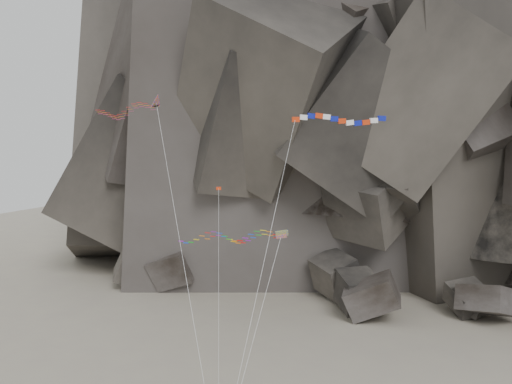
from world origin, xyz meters
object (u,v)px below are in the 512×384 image
(parafoil_kite, at_px, (225,237))
(pennant_kite, at_px, (218,256))
(banner_kite, at_px, (337,121))
(delta_kite, at_px, (122,111))

(parafoil_kite, bearing_deg, pennant_kite, -111.82)
(banner_kite, bearing_deg, pennant_kite, -161.46)
(parafoil_kite, height_order, pennant_kite, pennant_kite)
(parafoil_kite, xyz_separation_m, pennant_kite, (0.15, -1.87, -1.43))
(pennant_kite, bearing_deg, parafoil_kite, 68.76)
(banner_kite, bearing_deg, parafoil_kite, -169.22)
(delta_kite, xyz_separation_m, banner_kite, (21.82, 3.98, -1.16))
(delta_kite, relative_size, pennant_kite, 1.46)
(delta_kite, xyz_separation_m, parafoil_kite, (12.54, -2.15, -12.10))
(banner_kite, relative_size, pennant_kite, 1.36)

